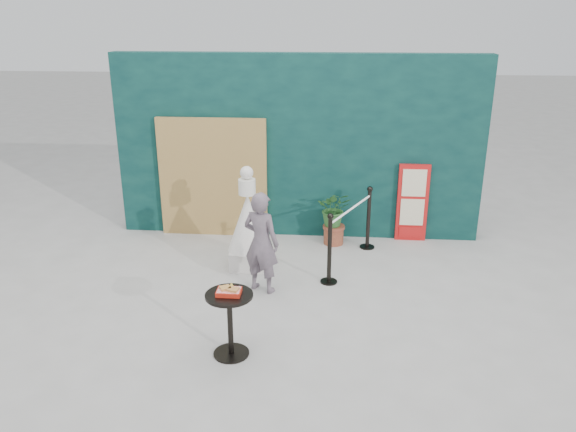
{
  "coord_description": "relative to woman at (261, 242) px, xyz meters",
  "views": [
    {
      "loc": [
        0.6,
        -5.89,
        3.59
      ],
      "look_at": [
        0.0,
        1.2,
        1.0
      ],
      "focal_mm": 35.0,
      "sensor_mm": 36.0,
      "label": 1
    }
  ],
  "objects": [
    {
      "name": "cafe_table",
      "position": [
        -0.14,
        -1.56,
        -0.2
      ],
      "size": [
        0.52,
        0.52,
        0.75
      ],
      "color": "black",
      "rests_on": "ground"
    },
    {
      "name": "statue",
      "position": [
        -0.29,
        0.73,
        -0.07
      ],
      "size": [
        0.6,
        0.6,
        1.55
      ],
      "color": "silver",
      "rests_on": "ground"
    },
    {
      "name": "planter",
      "position": [
        0.96,
        1.73,
        -0.18
      ],
      "size": [
        0.53,
        0.46,
        0.9
      ],
      "color": "#985731",
      "rests_on": "ground"
    },
    {
      "name": "bamboo_fence",
      "position": [
        -1.06,
        1.98,
        0.3
      ],
      "size": [
        1.8,
        0.08,
        2.0
      ],
      "primitive_type": "cube",
      "color": "tan",
      "rests_on": "ground"
    },
    {
      "name": "ground",
      "position": [
        0.34,
        -0.96,
        -0.7
      ],
      "size": [
        60.0,
        60.0,
        0.0
      ],
      "primitive_type": "plane",
      "color": "#ADAAA5",
      "rests_on": "ground"
    },
    {
      "name": "stanchion_barrier",
      "position": [
        1.21,
        0.95,
        -0.21
      ],
      "size": [
        0.84,
        1.54,
        1.03
      ],
      "color": "black",
      "rests_on": "ground"
    },
    {
      "name": "back_wall",
      "position": [
        0.34,
        2.19,
        0.8
      ],
      "size": [
        6.0,
        0.3,
        3.0
      ],
      "primitive_type": "cube",
      "color": "#092829",
      "rests_on": "ground"
    },
    {
      "name": "food_basket",
      "position": [
        -0.14,
        -1.56,
        0.08
      ],
      "size": [
        0.26,
        0.19,
        0.11
      ],
      "color": "red",
      "rests_on": "cafe_table"
    },
    {
      "name": "woman",
      "position": [
        0.0,
        0.0,
        0.0
      ],
      "size": [
        0.6,
        0.51,
        1.41
      ],
      "primitive_type": "imported",
      "rotation": [
        0.0,
        0.0,
        2.74
      ],
      "color": "slate",
      "rests_on": "ground"
    },
    {
      "name": "menu_board",
      "position": [
        2.24,
        2.0,
        -0.05
      ],
      "size": [
        0.5,
        0.07,
        1.3
      ],
      "color": "red",
      "rests_on": "ground"
    }
  ]
}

